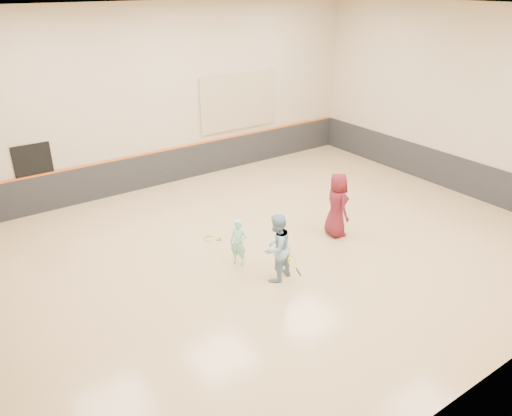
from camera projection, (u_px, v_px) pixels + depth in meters
room at (275, 222)px, 13.05m from camera, size 15.04×12.04×6.22m
wainscot_back at (173, 166)px, 17.57m from camera, size 14.90×0.04×1.20m
wainscot_right at (449, 171)px, 17.04m from camera, size 0.04×11.90×1.20m
accent_stripe at (171, 149)px, 17.30m from camera, size 14.90×0.03×0.06m
acoustic_panel at (238, 102)px, 18.22m from camera, size 3.20×0.08×2.00m
doorway at (36, 179)px, 15.02m from camera, size 1.10×0.05×2.20m
girl at (238, 243)px, 12.45m from camera, size 0.49×0.54×1.23m
instructor at (277, 248)px, 11.73m from camera, size 0.97×0.84×1.70m
young_man at (337, 205)px, 13.77m from camera, size 0.79×1.01×1.84m
held_racket at (292, 262)px, 11.76m from camera, size 0.41×0.41×0.55m
spare_racket at (209, 238)px, 13.88m from camera, size 0.72×0.72×0.09m
ball_under_racket at (284, 240)px, 13.79m from camera, size 0.07×0.07×0.07m
ball_in_hand at (344, 198)px, 13.56m from camera, size 0.07×0.07×0.07m
ball_beside_spare at (220, 238)px, 13.88m from camera, size 0.07×0.07×0.07m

